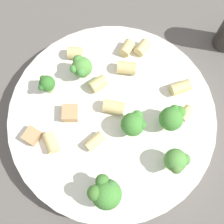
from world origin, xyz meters
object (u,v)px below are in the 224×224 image
(rigatoni_0, at_px, (51,143))
(chicken_chunk_1, at_px, (32,136))
(broccoli_floret_4, at_px, (133,124))
(broccoli_floret_0, at_px, (105,193))
(rigatoni_7, at_px, (95,141))
(rigatoni_2, at_px, (98,84))
(rigatoni_3, at_px, (180,88))
(rigatoni_6, at_px, (127,48))
(broccoli_floret_1, at_px, (47,84))
(rigatoni_9, at_px, (129,68))
(chicken_chunk_0, at_px, (70,113))
(broccoli_floret_2, at_px, (81,67))
(rigatoni_1, at_px, (75,53))
(rigatoni_5, at_px, (112,107))
(rigatoni_8, at_px, (142,48))
(broccoli_floret_3, at_px, (176,161))
(broccoli_floret_5, at_px, (172,117))
(pasta_bowl, at_px, (112,117))
(rigatoni_4, at_px, (185,113))

(rigatoni_0, bearing_deg, chicken_chunk_1, 86.95)
(broccoli_floret_4, bearing_deg, broccoli_floret_0, 174.62)
(rigatoni_7, bearing_deg, rigatoni_2, 14.67)
(rigatoni_3, height_order, rigatoni_6, same)
(rigatoni_3, relative_size, rigatoni_7, 1.07)
(broccoli_floret_1, bearing_deg, rigatoni_3, -73.07)
(rigatoni_6, xyz_separation_m, chicken_chunk_1, (-0.17, 0.08, -0.00))
(broccoli_floret_4, distance_m, rigatoni_9, 0.09)
(broccoli_floret_0, distance_m, chicken_chunk_0, 0.12)
(broccoli_floret_2, distance_m, rigatoni_1, 0.04)
(broccoli_floret_0, xyz_separation_m, rigatoni_0, (0.04, 0.09, -0.02))
(chicken_chunk_1, bearing_deg, broccoli_floret_1, 3.58)
(rigatoni_7, bearing_deg, rigatoni_5, -8.08)
(rigatoni_3, xyz_separation_m, rigatoni_8, (0.05, 0.07, -0.00))
(broccoli_floret_3, distance_m, rigatoni_2, 0.15)
(broccoli_floret_5, bearing_deg, broccoli_floret_3, -161.53)
(broccoli_floret_1, relative_size, broccoli_floret_2, 0.84)
(broccoli_floret_0, distance_m, rigatoni_6, 0.21)
(rigatoni_5, distance_m, chicken_chunk_1, 0.11)
(broccoli_floret_4, bearing_deg, rigatoni_7, 127.60)
(pasta_bowl, distance_m, broccoli_floret_5, 0.09)
(broccoli_floret_2, distance_m, broccoli_floret_3, 0.18)
(rigatoni_1, distance_m, rigatoni_5, 0.10)
(rigatoni_2, distance_m, rigatoni_4, 0.13)
(rigatoni_2, xyz_separation_m, chicken_chunk_0, (-0.05, 0.02, -0.00))
(rigatoni_9, distance_m, chicken_chunk_1, 0.17)
(broccoli_floret_4, distance_m, rigatoni_0, 0.11)
(rigatoni_6, distance_m, rigatoni_8, 0.02)
(broccoli_floret_2, distance_m, chicken_chunk_0, 0.07)
(rigatoni_0, distance_m, chicken_chunk_1, 0.03)
(rigatoni_5, height_order, rigatoni_8, rigatoni_5)
(rigatoni_1, xyz_separation_m, rigatoni_3, (-0.01, -0.16, -0.00))
(rigatoni_6, bearing_deg, chicken_chunk_0, 159.31)
(rigatoni_1, xyz_separation_m, rigatoni_9, (-0.00, -0.08, -0.00))
(pasta_bowl, height_order, rigatoni_6, rigatoni_6)
(broccoli_floret_2, bearing_deg, broccoli_floret_4, -122.21)
(rigatoni_7, bearing_deg, rigatoni_3, -39.83)
(broccoli_floret_1, distance_m, rigatoni_1, 0.07)
(broccoli_floret_1, relative_size, rigatoni_5, 1.09)
(chicken_chunk_0, bearing_deg, broccoli_floret_2, 4.03)
(pasta_bowl, height_order, rigatoni_8, rigatoni_8)
(rigatoni_7, xyz_separation_m, rigatoni_8, (0.16, -0.02, 0.00))
(rigatoni_9, bearing_deg, rigatoni_5, 174.25)
(pasta_bowl, height_order, broccoli_floret_3, broccoli_floret_3)
(rigatoni_0, bearing_deg, broccoli_floret_3, -82.12)
(rigatoni_2, bearing_deg, pasta_bowl, -138.23)
(rigatoni_4, relative_size, chicken_chunk_1, 0.97)
(rigatoni_7, height_order, chicken_chunk_0, same)
(pasta_bowl, relative_size, rigatoni_4, 14.38)
(broccoli_floret_0, distance_m, rigatoni_4, 0.15)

